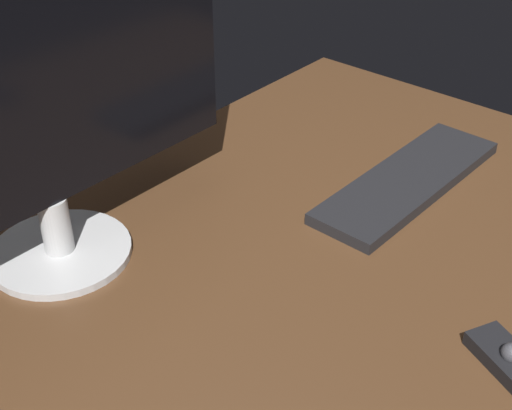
{
  "coord_description": "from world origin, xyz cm",
  "views": [
    {
      "loc": [
        -57.1,
        -46.37,
        64.8
      ],
      "look_at": [
        7.41,
        8.73,
        8.0
      ],
      "focal_mm": 50.47,
      "sensor_mm": 36.0,
      "label": 1
    }
  ],
  "objects": [
    {
      "name": "desk",
      "position": [
        0.0,
        0.0,
        1.0
      ],
      "size": [
        140.0,
        84.0,
        2.0
      ],
      "primitive_type": "cube",
      "color": "#4C301C",
      "rests_on": "ground"
    },
    {
      "name": "keyboard",
      "position": [
        34.66,
        -0.63,
        2.95
      ],
      "size": [
        39.73,
        12.48,
        1.89
      ],
      "primitive_type": "cube",
      "rotation": [
        0.0,
        0.0,
        -0.02
      ],
      "color": "black",
      "rests_on": "desk"
    },
    {
      "name": "monitor",
      "position": [
        -13.54,
        27.29,
        27.61
      ],
      "size": [
        61.33,
        19.97,
        45.85
      ],
      "rotation": [
        0.0,
        0.0,
        -0.01
      ],
      "color": "#BDBDBD",
      "rests_on": "desk"
    }
  ]
}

